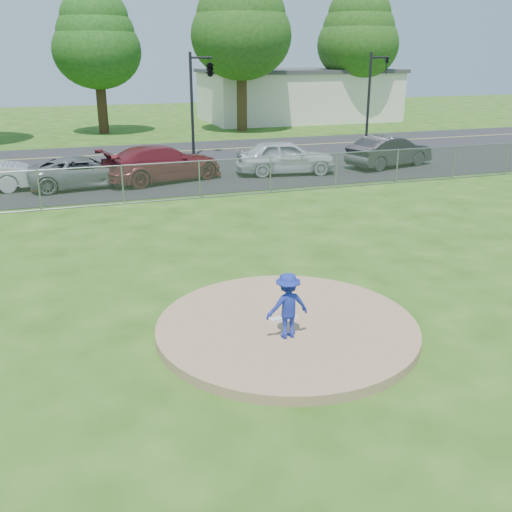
% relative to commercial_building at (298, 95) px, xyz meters
% --- Properties ---
extents(ground, '(120.00, 120.00, 0.00)m').
position_rel_commercial_building_xyz_m(ground, '(-16.00, -28.00, -2.16)').
color(ground, '#244E11').
rests_on(ground, ground).
extents(pitchers_mound, '(5.40, 5.40, 0.20)m').
position_rel_commercial_building_xyz_m(pitchers_mound, '(-16.00, -38.00, -2.06)').
color(pitchers_mound, '#9C7755').
rests_on(pitchers_mound, ground).
extents(pitching_rubber, '(0.60, 0.15, 0.04)m').
position_rel_commercial_building_xyz_m(pitching_rubber, '(-16.00, -37.80, -1.94)').
color(pitching_rubber, white).
rests_on(pitching_rubber, pitchers_mound).
extents(chain_link_fence, '(40.00, 0.06, 1.50)m').
position_rel_commercial_building_xyz_m(chain_link_fence, '(-16.00, -26.00, -1.41)').
color(chain_link_fence, gray).
rests_on(chain_link_fence, ground).
extents(parking_lot, '(50.00, 8.00, 0.01)m').
position_rel_commercial_building_xyz_m(parking_lot, '(-16.00, -21.50, -2.15)').
color(parking_lot, black).
rests_on(parking_lot, ground).
extents(street, '(60.00, 7.00, 0.01)m').
position_rel_commercial_building_xyz_m(street, '(-16.00, -14.00, -2.16)').
color(street, '#242427').
rests_on(street, ground).
extents(commercial_building, '(16.40, 9.40, 4.30)m').
position_rel_commercial_building_xyz_m(commercial_building, '(0.00, 0.00, 0.00)').
color(commercial_building, beige).
rests_on(commercial_building, ground).
extents(tree_center, '(6.16, 6.16, 9.84)m').
position_rel_commercial_building_xyz_m(tree_center, '(-17.00, -4.00, 4.31)').
color(tree_center, '#332112').
rests_on(tree_center, ground).
extents(tree_right, '(7.28, 7.28, 11.63)m').
position_rel_commercial_building_xyz_m(tree_right, '(-7.00, -6.00, 5.49)').
color(tree_right, '#392814').
rests_on(tree_right, ground).
extents(tree_far_right, '(6.72, 6.72, 10.74)m').
position_rel_commercial_building_xyz_m(tree_far_right, '(4.00, -3.00, 4.90)').
color(tree_far_right, '#332212').
rests_on(tree_far_right, ground).
extents(traffic_signal_center, '(1.42, 2.48, 5.60)m').
position_rel_commercial_building_xyz_m(traffic_signal_center, '(-12.03, -16.00, 2.45)').
color(traffic_signal_center, black).
rests_on(traffic_signal_center, ground).
extents(traffic_signal_right, '(1.28, 0.20, 5.60)m').
position_rel_commercial_building_xyz_m(traffic_signal_right, '(-1.76, -16.00, 1.20)').
color(traffic_signal_right, black).
rests_on(traffic_signal_right, ground).
extents(pitcher, '(0.87, 0.52, 1.32)m').
position_rel_commercial_building_xyz_m(pitcher, '(-16.22, -38.55, -1.30)').
color(pitcher, '#1C2B9A').
rests_on(pitcher, pitchers_mound).
extents(traffic_cone, '(0.40, 0.40, 0.78)m').
position_rel_commercial_building_xyz_m(traffic_cone, '(-21.30, -22.53, -1.76)').
color(traffic_cone, '#D9520B').
rests_on(traffic_cone, parking_lot).
extents(parked_car_gray, '(4.99, 2.75, 1.32)m').
position_rel_commercial_building_xyz_m(parked_car_gray, '(-19.24, -22.35, -1.49)').
color(parked_car_gray, slate).
rests_on(parked_car_gray, parking_lot).
extents(parked_car_darkred, '(5.96, 3.75, 1.61)m').
position_rel_commercial_building_xyz_m(parked_car_darkred, '(-15.81, -22.18, -1.34)').
color(parked_car_darkred, maroon).
rests_on(parked_car_darkred, parking_lot).
extents(parked_car_pearl, '(4.97, 2.58, 1.62)m').
position_rel_commercial_building_xyz_m(parked_car_pearl, '(-9.93, -22.41, -1.34)').
color(parked_car_pearl, silver).
rests_on(parked_car_pearl, parking_lot).
extents(parked_car_charcoal, '(4.99, 2.85, 1.56)m').
position_rel_commercial_building_xyz_m(parked_car_charcoal, '(-4.19, -22.37, -1.37)').
color(parked_car_charcoal, '#262629').
rests_on(parked_car_charcoal, parking_lot).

